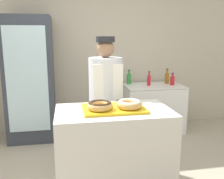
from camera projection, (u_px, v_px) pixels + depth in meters
The scene contains 14 objects.
wall_back at pixel (91, 53), 4.38m from camera, with size 8.00×0.06×2.70m.
display_counter at pixel (114, 154), 2.51m from camera, with size 1.12×0.65×0.93m.
serving_tray at pixel (114, 109), 2.41m from camera, with size 0.60×0.40×0.02m.
donut_chocolate_glaze at pixel (100, 105), 2.33m from camera, with size 0.25×0.25×0.07m.
donut_light_glaze at pixel (129, 104), 2.38m from camera, with size 0.25×0.25×0.07m.
brownie_back_left at pixel (101, 103), 2.51m from camera, with size 0.09×0.09×0.03m.
brownie_back_right at pixel (122, 102), 2.55m from camera, with size 0.09×0.09×0.03m.
baker_person at pixel (106, 101), 3.10m from camera, with size 0.41×0.41×1.63m.
beverage_fridge at pixel (30, 80), 3.90m from camera, with size 0.72×0.61×1.94m.
chest_freezer at pixel (153, 108), 4.37m from camera, with size 0.99×0.66×0.81m.
bottle_red at pixel (172, 80), 4.29m from camera, with size 0.08×0.08×0.21m.
bottle_green at pixel (129, 79), 4.37m from camera, with size 0.08×0.08×0.25m.
bottle_red_b at pixel (149, 80), 4.23m from camera, with size 0.06×0.06×0.25m.
bottle_amber at pixel (167, 78), 4.43m from camera, with size 0.08×0.08×0.26m.
Camera 1 is at (-0.43, -2.28, 1.62)m, focal length 40.00 mm.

